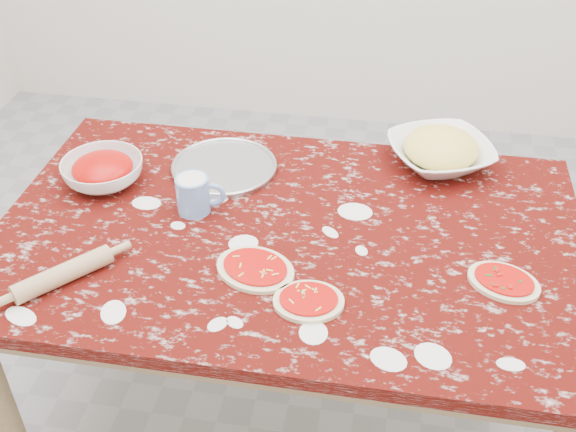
{
  "coord_description": "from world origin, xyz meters",
  "views": [
    {
      "loc": [
        0.25,
        -1.46,
        1.92
      ],
      "look_at": [
        0.0,
        0.0,
        0.8
      ],
      "focal_mm": 43.2,
      "sensor_mm": 36.0,
      "label": 1
    }
  ],
  "objects_px": {
    "cheese_bowl": "(440,154)",
    "rolling_pin": "(63,274)",
    "worktable": "(288,254)",
    "pizza_tray": "(224,168)",
    "flour_mug": "(194,194)",
    "sauce_bowl": "(103,172)"
  },
  "relations": [
    {
      "from": "sauce_bowl",
      "to": "rolling_pin",
      "type": "xyz_separation_m",
      "value": [
        0.07,
        -0.43,
        -0.01
      ]
    },
    {
      "from": "worktable",
      "to": "pizza_tray",
      "type": "height_order",
      "value": "pizza_tray"
    },
    {
      "from": "cheese_bowl",
      "to": "rolling_pin",
      "type": "distance_m",
      "value": 1.16
    },
    {
      "from": "cheese_bowl",
      "to": "rolling_pin",
      "type": "bearing_deg",
      "value": -142.32
    },
    {
      "from": "worktable",
      "to": "sauce_bowl",
      "type": "relative_size",
      "value": 6.66
    },
    {
      "from": "cheese_bowl",
      "to": "sauce_bowl",
      "type": "bearing_deg",
      "value": -164.42
    },
    {
      "from": "cheese_bowl",
      "to": "worktable",
      "type": "bearing_deg",
      "value": -134.56
    },
    {
      "from": "pizza_tray",
      "to": "sauce_bowl",
      "type": "relative_size",
      "value": 1.32
    },
    {
      "from": "cheese_bowl",
      "to": "flour_mug",
      "type": "height_order",
      "value": "flour_mug"
    },
    {
      "from": "rolling_pin",
      "to": "pizza_tray",
      "type": "bearing_deg",
      "value": 64.69
    },
    {
      "from": "cheese_bowl",
      "to": "rolling_pin",
      "type": "xyz_separation_m",
      "value": [
        -0.92,
        -0.71,
        -0.01
      ]
    },
    {
      "from": "pizza_tray",
      "to": "flour_mug",
      "type": "relative_size",
      "value": 2.29
    },
    {
      "from": "worktable",
      "to": "pizza_tray",
      "type": "relative_size",
      "value": 5.05
    },
    {
      "from": "worktable",
      "to": "pizza_tray",
      "type": "distance_m",
      "value": 0.37
    },
    {
      "from": "pizza_tray",
      "to": "sauce_bowl",
      "type": "distance_m",
      "value": 0.36
    },
    {
      "from": "flour_mug",
      "to": "rolling_pin",
      "type": "xyz_separation_m",
      "value": [
        -0.24,
        -0.35,
        -0.03
      ]
    },
    {
      "from": "worktable",
      "to": "cheese_bowl",
      "type": "height_order",
      "value": "cheese_bowl"
    },
    {
      "from": "cheese_bowl",
      "to": "flour_mug",
      "type": "xyz_separation_m",
      "value": [
        -0.68,
        -0.36,
        0.02
      ]
    },
    {
      "from": "pizza_tray",
      "to": "cheese_bowl",
      "type": "distance_m",
      "value": 0.67
    },
    {
      "from": "pizza_tray",
      "to": "flour_mug",
      "type": "bearing_deg",
      "value": -97.05
    },
    {
      "from": "sauce_bowl",
      "to": "cheese_bowl",
      "type": "height_order",
      "value": "same"
    },
    {
      "from": "worktable",
      "to": "flour_mug",
      "type": "distance_m",
      "value": 0.31
    }
  ]
}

